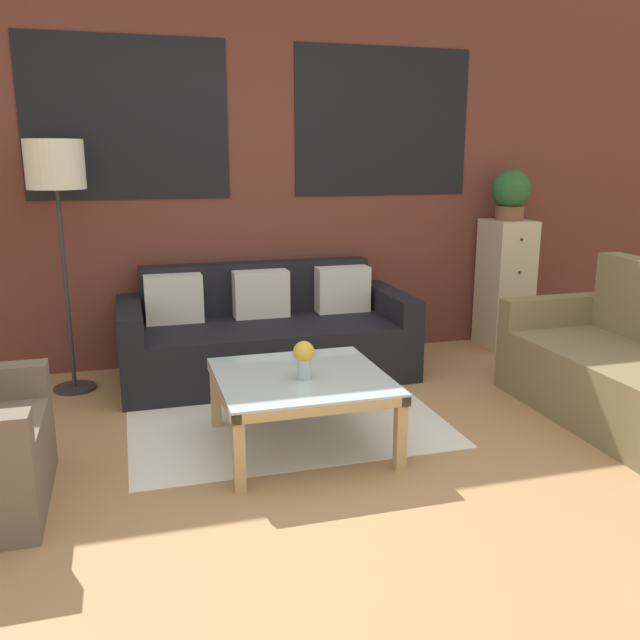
# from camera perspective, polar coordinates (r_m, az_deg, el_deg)

# --- Properties ---
(ground_plane) EXTENTS (16.00, 16.00, 0.00)m
(ground_plane) POSITION_cam_1_polar(r_m,az_deg,el_deg) (3.25, 4.38, -14.93)
(ground_plane) COLOR #AD7F51
(wall_back_brick) EXTENTS (8.40, 0.09, 2.80)m
(wall_back_brick) POSITION_cam_1_polar(r_m,az_deg,el_deg) (5.21, -4.95, 12.05)
(wall_back_brick) COLOR brown
(wall_back_brick) RESTS_ON ground_plane
(rug) EXTENTS (1.84, 1.71, 0.00)m
(rug) POSITION_cam_1_polar(r_m,az_deg,el_deg) (4.29, -3.48, -7.53)
(rug) COLOR silver
(rug) RESTS_ON ground_plane
(couch_dark) EXTENTS (2.03, 0.88, 0.78)m
(couch_dark) POSITION_cam_1_polar(r_m,az_deg,el_deg) (4.88, -4.58, -1.41)
(couch_dark) COLOR black
(couch_dark) RESTS_ON ground_plane
(settee_vintage) EXTENTS (0.80, 1.56, 0.92)m
(settee_vintage) POSITION_cam_1_polar(r_m,az_deg,el_deg) (4.43, 24.92, -3.91)
(settee_vintage) COLOR olive
(settee_vintage) RESTS_ON ground_plane
(coffee_table) EXTENTS (0.89, 0.89, 0.41)m
(coffee_table) POSITION_cam_1_polar(r_m,az_deg,el_deg) (3.66, -1.62, -5.53)
(coffee_table) COLOR silver
(coffee_table) RESTS_ON ground_plane
(floor_lamp) EXTENTS (0.36, 0.36, 1.65)m
(floor_lamp) POSITION_cam_1_polar(r_m,az_deg,el_deg) (4.69, -21.36, 11.22)
(floor_lamp) COLOR #2D2D2D
(floor_lamp) RESTS_ON ground_plane
(drawer_cabinet) EXTENTS (0.34, 0.41, 1.05)m
(drawer_cabinet) POSITION_cam_1_polar(r_m,az_deg,el_deg) (5.77, 15.30, 2.93)
(drawer_cabinet) COLOR #C6B793
(drawer_cabinet) RESTS_ON ground_plane
(potted_plant) EXTENTS (0.31, 0.31, 0.40)m
(potted_plant) POSITION_cam_1_polar(r_m,az_deg,el_deg) (5.68, 15.77, 10.23)
(potted_plant) COLOR brown
(potted_plant) RESTS_ON drawer_cabinet
(flower_vase) EXTENTS (0.11, 0.11, 0.21)m
(flower_vase) POSITION_cam_1_polar(r_m,az_deg,el_deg) (3.54, -1.37, -3.13)
(flower_vase) COLOR #ADBCC6
(flower_vase) RESTS_ON coffee_table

